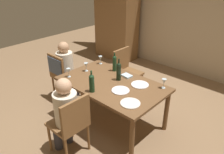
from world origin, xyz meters
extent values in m
plane|color=#846647|center=(0.00, 0.00, 0.00)|extent=(10.00, 10.00, 0.00)
cube|color=tan|center=(0.00, 2.70, 1.35)|extent=(6.40, 0.12, 2.70)
cube|color=brown|center=(-1.92, 2.25, 1.05)|extent=(1.10, 0.56, 2.10)
cube|color=brown|center=(0.00, 0.00, 0.72)|extent=(1.64, 1.00, 0.04)
cylinder|color=brown|center=(-0.75, -0.43, 0.35)|extent=(0.07, 0.07, 0.70)
cylinder|color=brown|center=(0.75, -0.43, 0.35)|extent=(0.07, 0.07, 0.70)
cylinder|color=brown|center=(-0.75, 0.43, 0.35)|extent=(0.07, 0.07, 0.70)
cylinder|color=brown|center=(0.75, 0.43, 0.35)|extent=(0.07, 0.07, 0.70)
cylinder|color=brown|center=(-0.19, -1.07, 0.22)|extent=(0.04, 0.04, 0.44)
cylinder|color=brown|center=(-0.19, -0.69, 0.22)|extent=(0.04, 0.04, 0.44)
cylinder|color=brown|center=(0.19, -1.07, 0.22)|extent=(0.04, 0.04, 0.44)
cylinder|color=brown|center=(0.19, -0.69, 0.22)|extent=(0.04, 0.04, 0.44)
cube|color=brown|center=(0.00, -0.88, 0.46)|extent=(0.44, 0.44, 0.04)
cube|color=brown|center=(0.20, -0.88, 0.70)|extent=(0.04, 0.44, 0.44)
cylinder|color=brown|center=(-1.39, 0.19, 0.22)|extent=(0.04, 0.04, 0.44)
cylinder|color=brown|center=(-1.01, 0.19, 0.22)|extent=(0.04, 0.04, 0.44)
cylinder|color=brown|center=(-1.39, -0.19, 0.22)|extent=(0.04, 0.04, 0.44)
cylinder|color=brown|center=(-1.01, -0.19, 0.22)|extent=(0.04, 0.04, 0.44)
cube|color=brown|center=(-1.20, 0.00, 0.46)|extent=(0.44, 0.44, 0.04)
cube|color=brown|center=(-1.20, -0.20, 0.70)|extent=(0.44, 0.04, 0.44)
cube|color=#4C5B75|center=(-1.20, -0.20, 0.72)|extent=(0.40, 0.07, 0.31)
cylinder|color=brown|center=(-0.18, 1.07, 0.22)|extent=(0.04, 0.04, 0.44)
cylinder|color=brown|center=(-0.18, 0.69, 0.22)|extent=(0.04, 0.04, 0.44)
cylinder|color=brown|center=(-0.56, 1.07, 0.22)|extent=(0.04, 0.04, 0.44)
cylinder|color=brown|center=(-0.56, 0.69, 0.22)|extent=(0.04, 0.04, 0.44)
cube|color=brown|center=(-0.37, 0.88, 0.46)|extent=(0.44, 0.44, 0.04)
cube|color=brown|center=(-0.57, 0.88, 0.70)|extent=(0.04, 0.44, 0.44)
cylinder|color=#33333D|center=(-0.14, -0.97, 0.23)|extent=(0.11, 0.11, 0.46)
cylinder|color=#33333D|center=(-0.14, -0.79, 0.23)|extent=(0.11, 0.11, 0.46)
cylinder|color=beige|center=(0.00, -0.88, 0.70)|extent=(0.31, 0.31, 0.48)
sphere|color=tan|center=(0.00, -0.88, 1.04)|extent=(0.21, 0.21, 0.21)
cylinder|color=#33333D|center=(-1.29, 0.14, 0.23)|extent=(0.11, 0.11, 0.46)
cylinder|color=#33333D|center=(-1.11, 0.14, 0.23)|extent=(0.11, 0.11, 0.46)
cylinder|color=beige|center=(-1.20, 0.00, 0.69)|extent=(0.30, 0.30, 0.47)
sphere|color=tan|center=(-1.20, 0.00, 1.03)|extent=(0.20, 0.20, 0.20)
cylinder|color=#19381E|center=(-0.26, 0.35, 0.85)|extent=(0.07, 0.07, 0.23)
sphere|color=#19381E|center=(-0.26, 0.35, 0.98)|extent=(0.07, 0.07, 0.07)
cylinder|color=#19381E|center=(-0.26, 0.35, 1.02)|extent=(0.03, 0.03, 0.08)
cylinder|color=#19381E|center=(-0.03, -0.39, 0.85)|extent=(0.08, 0.08, 0.22)
sphere|color=#19381E|center=(-0.03, -0.39, 0.97)|extent=(0.08, 0.08, 0.08)
cylinder|color=#19381E|center=(-0.03, -0.39, 1.02)|extent=(0.03, 0.03, 0.09)
cylinder|color=black|center=(0.01, 0.14, 0.86)|extent=(0.07, 0.07, 0.24)
sphere|color=black|center=(0.01, 0.14, 0.99)|extent=(0.07, 0.07, 0.07)
cylinder|color=black|center=(0.01, 0.14, 1.05)|extent=(0.03, 0.03, 0.10)
cylinder|color=silver|center=(0.67, 0.40, 0.74)|extent=(0.06, 0.06, 0.00)
cylinder|color=silver|center=(0.67, 0.40, 0.78)|extent=(0.01, 0.01, 0.07)
cone|color=silver|center=(0.67, 0.40, 0.85)|extent=(0.07, 0.07, 0.07)
cylinder|color=silver|center=(-0.65, -0.32, 0.74)|extent=(0.06, 0.06, 0.00)
cylinder|color=silver|center=(-0.65, -0.32, 0.78)|extent=(0.01, 0.01, 0.07)
cone|color=silver|center=(-0.65, -0.32, 0.85)|extent=(0.07, 0.07, 0.07)
cylinder|color=silver|center=(-0.61, 0.01, 0.74)|extent=(0.06, 0.06, 0.00)
cylinder|color=silver|center=(-0.61, 0.01, 0.78)|extent=(0.01, 0.01, 0.07)
cone|color=silver|center=(-0.61, 0.01, 0.85)|extent=(0.07, 0.07, 0.07)
cylinder|color=silver|center=(-0.65, 0.40, 0.74)|extent=(0.06, 0.06, 0.00)
cylinder|color=silver|center=(-0.65, 0.40, 0.78)|extent=(0.01, 0.01, 0.07)
cone|color=silver|center=(-0.65, 0.40, 0.85)|extent=(0.07, 0.07, 0.07)
cylinder|color=white|center=(0.36, 0.23, 0.75)|extent=(0.26, 0.26, 0.01)
cylinder|color=white|center=(0.26, -0.10, 0.75)|extent=(0.26, 0.26, 0.01)
cylinder|color=silver|center=(0.57, -0.26, 0.75)|extent=(0.27, 0.27, 0.01)
cube|color=#ADC6D6|center=(0.03, 0.32, 0.75)|extent=(0.17, 0.14, 0.03)
camera|label=1|loc=(2.08, -2.25, 2.40)|focal=36.21mm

